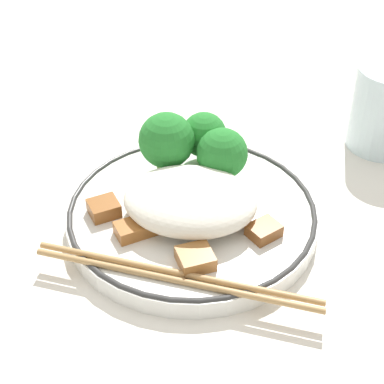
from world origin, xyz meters
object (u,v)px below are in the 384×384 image
Objects in this scene: broccoli_back_center at (204,135)px; broccoli_back_right at (167,141)px; chopsticks at (179,277)px; broccoli_back_left at (222,154)px; plate at (192,215)px.

broccoli_back_center is 0.04m from broccoli_back_right.
broccoli_back_right is (-0.03, -0.03, 0.01)m from broccoli_back_center.
broccoli_back_center is 0.22× the size of chopsticks.
broccoli_back_right is at bearing 174.67° from broccoli_back_left.
broccoli_back_left reaches higher than chopsticks.
plate is at bearing -89.77° from broccoli_back_center.
plate is 0.06m from broccoli_back_left.
broccoli_back_left is 0.87× the size of broccoli_back_right.
broccoli_back_center is at bearing 90.95° from chopsticks.
plate is 3.52× the size of broccoli_back_right.
broccoli_back_center is 0.16m from chopsticks.
broccoli_back_center is (-0.02, 0.03, -0.00)m from broccoli_back_left.
broccoli_back_left is 0.24× the size of chopsticks.
broccoli_back_left reaches higher than broccoli_back_center.
plate is 4.07× the size of broccoli_back_left.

